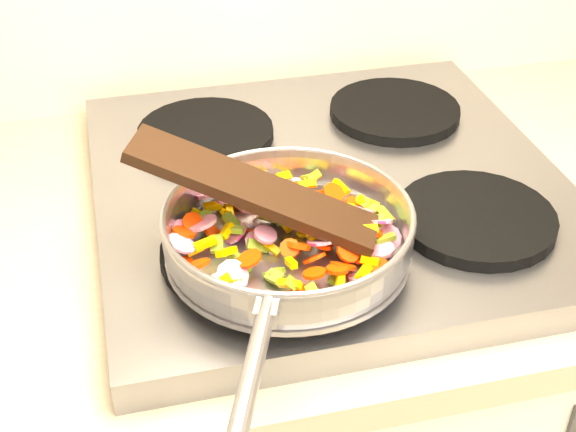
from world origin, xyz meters
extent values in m
cube|color=#939399|center=(-0.70, 1.67, 0.92)|extent=(0.60, 0.60, 0.04)
cylinder|color=black|center=(-0.84, 1.52, 0.95)|extent=(0.19, 0.19, 0.02)
cylinder|color=black|center=(-0.56, 1.52, 0.95)|extent=(0.19, 0.19, 0.02)
cylinder|color=black|center=(-0.84, 1.81, 0.95)|extent=(0.19, 0.19, 0.02)
cylinder|color=black|center=(-0.56, 1.81, 0.95)|extent=(0.19, 0.19, 0.02)
cylinder|color=#9E9EA5|center=(-0.80, 1.51, 0.96)|extent=(0.27, 0.27, 0.01)
torus|color=#9E9EA5|center=(-0.80, 1.51, 0.99)|extent=(0.31, 0.31, 0.05)
torus|color=#9E9EA5|center=(-0.80, 1.51, 1.01)|extent=(0.27, 0.27, 0.01)
cylinder|color=#9E9EA5|center=(-0.88, 1.29, 1.00)|extent=(0.09, 0.18, 0.02)
cube|color=#9E9EA5|center=(-0.85, 1.37, 1.00)|extent=(0.03, 0.04, 0.02)
cube|color=olive|center=(-0.71, 1.53, 0.98)|extent=(0.03, 0.02, 0.01)
cube|color=#FFBE00|center=(-0.74, 1.60, 0.99)|extent=(0.02, 0.02, 0.02)
cylinder|color=#EF3402|center=(-0.76, 1.48, 0.98)|extent=(0.03, 0.03, 0.02)
cube|color=olive|center=(-0.74, 1.61, 0.98)|extent=(0.02, 0.02, 0.01)
cylinder|color=#DC1559|center=(-0.82, 1.57, 0.98)|extent=(0.04, 0.04, 0.01)
cube|color=#FFBE00|center=(-0.79, 1.53, 0.97)|extent=(0.02, 0.01, 0.02)
cube|color=#FFBE00|center=(-0.81, 1.60, 0.97)|extent=(0.01, 0.02, 0.02)
cylinder|color=#DC1559|center=(-0.69, 1.50, 0.98)|extent=(0.03, 0.03, 0.02)
cylinder|color=#EF3402|center=(-0.75, 1.55, 0.97)|extent=(0.03, 0.03, 0.01)
cube|color=olive|center=(-0.79, 1.42, 0.97)|extent=(0.02, 0.02, 0.02)
cylinder|color=#EF3402|center=(-0.76, 1.43, 0.98)|extent=(0.02, 0.02, 0.01)
cube|color=#FFBE00|center=(-0.73, 1.53, 0.98)|extent=(0.01, 0.02, 0.02)
cube|color=olive|center=(-0.87, 1.52, 0.97)|extent=(0.02, 0.02, 0.01)
cube|color=olive|center=(-0.69, 1.53, 0.98)|extent=(0.02, 0.02, 0.01)
cylinder|color=#DC1559|center=(-0.88, 1.44, 0.98)|extent=(0.05, 0.05, 0.02)
cylinder|color=#EF3402|center=(-0.78, 1.53, 0.98)|extent=(0.04, 0.04, 0.02)
cube|color=#FFBE00|center=(-0.70, 1.52, 0.97)|extent=(0.02, 0.02, 0.01)
cube|color=#FFBE00|center=(-0.71, 1.58, 0.98)|extent=(0.02, 0.03, 0.01)
cylinder|color=#EF3402|center=(-0.90, 1.50, 0.96)|extent=(0.03, 0.03, 0.02)
cube|color=olive|center=(-0.73, 1.53, 0.97)|extent=(0.03, 0.03, 0.01)
cylinder|color=#EF3402|center=(-0.70, 1.49, 0.98)|extent=(0.03, 0.03, 0.02)
cube|color=olive|center=(-0.79, 1.54, 0.97)|extent=(0.02, 0.02, 0.01)
cube|color=olive|center=(-0.81, 1.43, 0.98)|extent=(0.02, 0.03, 0.02)
cylinder|color=#EF3402|center=(-0.84, 1.47, 0.98)|extent=(0.04, 0.04, 0.02)
cylinder|color=#EF3402|center=(-0.76, 1.55, 0.97)|extent=(0.03, 0.03, 0.01)
cube|color=#FFBE00|center=(-0.78, 1.56, 0.99)|extent=(0.02, 0.03, 0.01)
cylinder|color=#DC1559|center=(-0.83, 1.51, 0.97)|extent=(0.04, 0.03, 0.02)
cube|color=#FFBE00|center=(-0.70, 1.50, 0.97)|extent=(0.02, 0.02, 0.01)
cylinder|color=#DC1559|center=(-0.85, 1.55, 0.96)|extent=(0.04, 0.04, 0.01)
cube|color=#FFBE00|center=(-0.86, 1.53, 0.98)|extent=(0.02, 0.02, 0.02)
cylinder|color=#DC1559|center=(-0.73, 1.43, 0.96)|extent=(0.04, 0.04, 0.02)
cube|color=#FFBE00|center=(-0.75, 1.41, 0.97)|extent=(0.02, 0.02, 0.02)
cube|color=#FFBE00|center=(-0.89, 1.51, 0.98)|extent=(0.03, 0.01, 0.01)
cylinder|color=#DC1559|center=(-0.76, 1.54, 0.98)|extent=(0.03, 0.03, 0.02)
cylinder|color=#EF3402|center=(-0.80, 1.42, 0.97)|extent=(0.03, 0.03, 0.01)
cube|color=#FFBE00|center=(-0.81, 1.43, 0.98)|extent=(0.03, 0.02, 0.01)
cylinder|color=#DC1559|center=(-0.81, 1.57, 0.99)|extent=(0.04, 0.04, 0.02)
cube|color=#FFBE00|center=(-0.90, 1.51, 0.97)|extent=(0.02, 0.01, 0.02)
cylinder|color=#EF3402|center=(-0.78, 1.43, 0.98)|extent=(0.04, 0.03, 0.01)
cylinder|color=#EF3402|center=(-0.80, 1.47, 0.99)|extent=(0.03, 0.02, 0.02)
cylinder|color=#EF3402|center=(-0.87, 1.54, 0.97)|extent=(0.02, 0.02, 0.02)
cylinder|color=#EF3402|center=(-0.70, 1.54, 0.97)|extent=(0.03, 0.03, 0.02)
cube|color=#FFBE00|center=(-0.87, 1.48, 0.99)|extent=(0.03, 0.03, 0.02)
cube|color=olive|center=(-0.85, 1.47, 0.97)|extent=(0.02, 0.02, 0.01)
cube|color=olive|center=(-0.88, 1.56, 0.98)|extent=(0.02, 0.02, 0.01)
cube|color=olive|center=(-0.78, 1.57, 0.98)|extent=(0.02, 0.02, 0.01)
cylinder|color=#DC1559|center=(-0.82, 1.51, 0.98)|extent=(0.04, 0.04, 0.01)
cylinder|color=#EF3402|center=(-0.79, 1.48, 0.99)|extent=(0.04, 0.03, 0.02)
cube|color=#FFBE00|center=(-0.87, 1.44, 0.98)|extent=(0.03, 0.02, 0.01)
cylinder|color=#DC1559|center=(-0.79, 1.56, 0.97)|extent=(0.04, 0.04, 0.02)
cylinder|color=#DC1559|center=(-0.79, 1.56, 0.97)|extent=(0.04, 0.03, 0.02)
cube|color=#FFBE00|center=(-0.74, 1.42, 0.98)|extent=(0.02, 0.03, 0.01)
cylinder|color=#EF3402|center=(-0.71, 1.54, 0.98)|extent=(0.03, 0.03, 0.02)
cube|color=#FFBE00|center=(-0.71, 1.48, 0.99)|extent=(0.02, 0.01, 0.01)
cube|color=olive|center=(-0.86, 1.49, 0.97)|extent=(0.02, 0.02, 0.01)
cube|color=#FFBE00|center=(-0.85, 1.58, 0.97)|extent=(0.01, 0.03, 0.02)
cylinder|color=#DC1559|center=(-0.87, 1.46, 0.97)|extent=(0.05, 0.04, 0.03)
cube|color=#FFBE00|center=(-0.81, 1.45, 0.98)|extent=(0.01, 0.02, 0.01)
cylinder|color=#EF3402|center=(-0.84, 1.59, 0.98)|extent=(0.03, 0.03, 0.02)
cylinder|color=#EF3402|center=(-0.72, 1.47, 0.97)|extent=(0.04, 0.04, 0.01)
cylinder|color=#EF3402|center=(-0.75, 1.57, 0.98)|extent=(0.02, 0.02, 0.02)
cylinder|color=#DC1559|center=(-0.70, 1.50, 0.98)|extent=(0.04, 0.04, 0.01)
cylinder|color=#DC1559|center=(-0.87, 1.60, 0.98)|extent=(0.04, 0.03, 0.02)
cube|color=olive|center=(-0.81, 1.56, 0.97)|extent=(0.02, 0.02, 0.01)
cube|color=#FFBE00|center=(-0.74, 1.53, 0.99)|extent=(0.02, 0.03, 0.02)
cylinder|color=#DC1559|center=(-0.91, 1.54, 0.98)|extent=(0.04, 0.04, 0.02)
cube|color=#FFBE00|center=(-0.84, 1.59, 0.98)|extent=(0.02, 0.02, 0.01)
cube|color=#FFBE00|center=(-0.76, 1.42, 0.98)|extent=(0.02, 0.02, 0.02)
cube|color=#FFBE00|center=(-0.75, 1.59, 0.99)|extent=(0.02, 0.02, 0.02)
cylinder|color=#EF3402|center=(-0.78, 1.47, 0.97)|extent=(0.04, 0.03, 0.02)
cylinder|color=#EF3402|center=(-0.73, 1.56, 0.99)|extent=(0.03, 0.03, 0.02)
cube|color=olive|center=(-0.83, 1.51, 0.97)|extent=(0.03, 0.02, 0.02)
cube|color=#FFBE00|center=(-0.73, 1.56, 0.98)|extent=(0.02, 0.02, 0.01)
cube|color=olive|center=(-0.69, 1.50, 0.98)|extent=(0.02, 0.02, 0.01)
cylinder|color=#EF3402|center=(-0.75, 1.49, 0.98)|extent=(0.04, 0.04, 0.01)
cylinder|color=#EF3402|center=(-0.83, 1.59, 0.97)|extent=(0.03, 0.03, 0.01)
cube|color=#FFBE00|center=(-0.81, 1.62, 0.98)|extent=(0.02, 0.03, 0.02)
cube|color=#FFBE00|center=(-0.79, 1.48, 0.98)|extent=(0.02, 0.03, 0.01)
cylinder|color=#DC1559|center=(-0.77, 1.48, 0.98)|extent=(0.04, 0.04, 0.02)
cube|color=olive|center=(-0.82, 1.46, 0.97)|extent=(0.03, 0.02, 0.01)
cube|color=#FFBE00|center=(-0.77, 1.62, 0.98)|extent=(0.02, 0.02, 0.01)
cylinder|color=#EF3402|center=(-0.81, 1.62, 0.98)|extent=(0.03, 0.03, 0.01)
cylinder|color=#EF3402|center=(-0.71, 1.45, 0.97)|extent=(0.03, 0.03, 0.01)
cube|color=olive|center=(-0.80, 1.41, 0.97)|extent=(0.02, 0.02, 0.02)
cube|color=olive|center=(-0.69, 1.48, 0.97)|extent=(0.02, 0.01, 0.01)
cube|color=olive|center=(-0.68, 1.51, 0.98)|extent=(0.02, 0.03, 0.02)
cube|color=#FFBE00|center=(-0.75, 1.50, 0.98)|extent=(0.02, 0.02, 0.01)
cylinder|color=#EF3402|center=(-0.79, 1.56, 0.98)|extent=(0.03, 0.03, 0.02)
cube|color=olive|center=(-0.70, 1.54, 0.98)|extent=(0.02, 0.02, 0.01)
cylinder|color=#DC1559|center=(-0.78, 1.58, 0.97)|extent=(0.05, 0.05, 0.02)
cube|color=#FFBE00|center=(-0.80, 1.62, 0.98)|extent=(0.01, 0.03, 0.02)
cylinder|color=#EF3402|center=(-0.81, 1.59, 0.97)|extent=(0.03, 0.03, 0.02)
cylinder|color=#EF3402|center=(-0.75, 1.45, 0.97)|extent=(0.04, 0.03, 0.02)
cylinder|color=#EF3402|center=(-0.73, 1.57, 0.98)|extent=(0.03, 0.03, 0.02)
cube|color=#FFBE00|center=(-0.81, 1.50, 0.97)|extent=(0.02, 0.02, 0.02)
cube|color=#FFBE00|center=(-0.88, 1.58, 0.97)|extent=(0.02, 0.02, 0.02)
cube|color=olive|center=(-0.83, 1.61, 0.98)|extent=(0.02, 0.02, 0.01)
cube|color=#FFBE00|center=(-0.77, 1.49, 0.99)|extent=(0.02, 0.02, 0.02)
cylinder|color=#DC1559|center=(-0.79, 1.54, 0.98)|extent=(0.04, 0.03, 0.03)
cylinder|color=#DC1559|center=(-0.85, 1.54, 0.97)|extent=(0.03, 0.04, 0.03)
cylinder|color=#DC1559|center=(-0.76, 1.41, 0.97)|extent=(0.04, 0.04, 0.01)
cube|color=olive|center=(-0.70, 1.50, 0.97)|extent=(0.01, 0.02, 0.01)
cylinder|color=#DC1559|center=(-0.70, 1.47, 0.97)|extent=(0.04, 0.04, 0.01)
cylinder|color=#DC1559|center=(-0.72, 1.57, 0.97)|extent=(0.04, 0.04, 0.01)
cube|color=olive|center=(-0.76, 1.43, 0.97)|extent=(0.02, 0.02, 0.01)
cube|color=#FFBE00|center=(-0.85, 1.58, 0.97)|extent=(0.01, 0.03, 0.02)
cube|color=#FFBE00|center=(-0.77, 1.52, 0.97)|extent=(0.02, 0.02, 0.02)
cylinder|color=#EF3402|center=(-0.89, 1.55, 0.98)|extent=(0.03, 0.03, 0.02)
cylinder|color=#DC1559|center=(-0.72, 1.53, 0.97)|extent=(0.04, 0.04, 0.01)
cylinder|color=#DC1559|center=(-0.91, 1.51, 0.98)|extent=(0.04, 0.05, 0.02)
cube|color=olive|center=(-0.75, 1.51, 0.98)|extent=(0.02, 0.01, 0.01)
cube|color=#FFBE00|center=(-0.73, 1.57, 0.98)|extent=(0.02, 0.02, 0.02)
cylinder|color=#DC1559|center=(-0.84, 1.41, 0.98)|extent=(0.04, 0.04, 0.01)
cylinder|color=#DC1559|center=(-0.88, 1.55, 0.98)|extent=(0.05, 0.05, 0.02)
cube|color=#FFBE00|center=(-0.72, 1.45, 0.97)|extent=(0.02, 0.02, 0.01)
cylinder|color=#EF3402|center=(-0.77, 1.60, 0.97)|extent=(0.03, 0.03, 0.01)
cube|color=#FFBE00|center=(-0.72, 1.52, 0.98)|extent=(0.02, 0.03, 0.01)
cube|color=#FFBE00|center=(-0.69, 1.54, 0.98)|extent=(0.03, 0.02, 0.02)
cylinder|color=#EF3402|center=(-0.74, 1.46, 0.98)|extent=(0.04, 0.03, 0.02)
cylinder|color=#DC1559|center=(-0.69, 1.51, 0.97)|extent=(0.04, 0.04, 0.02)
cylinder|color=#EF3402|center=(-0.90, 1.54, 0.98)|extent=(0.04, 0.04, 0.02)
cube|color=olive|center=(-0.85, 1.55, 0.98)|extent=(0.02, 0.03, 0.02)
cube|color=#FFBE00|center=(-0.77, 1.53, 0.97)|extent=(0.02, 0.02, 0.01)
cube|color=#FFBE00|center=(-0.80, 1.41, 0.97)|extent=(0.02, 0.02, 0.01)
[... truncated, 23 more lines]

